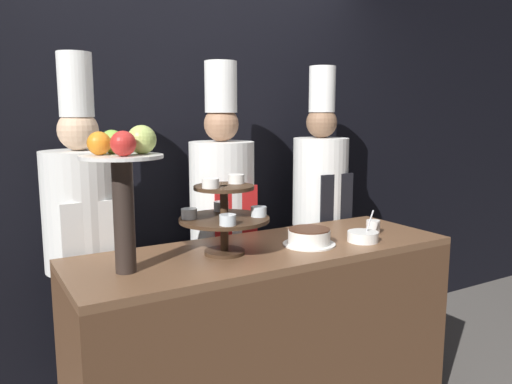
% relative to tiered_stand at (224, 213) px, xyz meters
% --- Properties ---
extents(wall_back, '(10.00, 0.06, 2.80)m').
position_rel_tiered_stand_xyz_m(wall_back, '(0.22, 0.89, 0.25)').
color(wall_back, black).
rests_on(wall_back, ground_plane).
extents(buffet_counter, '(1.82, 0.61, 0.96)m').
position_rel_tiered_stand_xyz_m(buffet_counter, '(0.22, -0.01, -0.67)').
color(buffet_counter, brown).
rests_on(buffet_counter, ground_plane).
extents(tiered_stand, '(0.40, 0.40, 0.35)m').
position_rel_tiered_stand_xyz_m(tiered_stand, '(0.00, 0.00, 0.00)').
color(tiered_stand, '#3D2819').
rests_on(tiered_stand, buffet_counter).
extents(fruit_pedestal, '(0.32, 0.32, 0.58)m').
position_rel_tiered_stand_xyz_m(fruit_pedestal, '(-0.45, -0.03, 0.21)').
color(fruit_pedestal, '#2D231E').
rests_on(fruit_pedestal, buffet_counter).
extents(cake_round, '(0.25, 0.25, 0.08)m').
position_rel_tiered_stand_xyz_m(cake_round, '(0.42, -0.07, -0.15)').
color(cake_round, white).
rests_on(cake_round, buffet_counter).
extents(cup_white, '(0.07, 0.07, 0.07)m').
position_rel_tiered_stand_xyz_m(cup_white, '(0.84, -0.05, -0.15)').
color(cup_white, white).
rests_on(cup_white, buffet_counter).
extents(serving_bowl_near, '(0.15, 0.15, 0.15)m').
position_rel_tiered_stand_xyz_m(serving_bowl_near, '(0.68, -0.15, -0.16)').
color(serving_bowl_near, white).
rests_on(serving_bowl_near, buffet_counter).
extents(chef_left, '(0.37, 0.37, 1.86)m').
position_rel_tiered_stand_xyz_m(chef_left, '(-0.50, 0.52, -0.17)').
color(chef_left, '#38332D').
rests_on(chef_left, ground_plane).
extents(chef_center_left, '(0.36, 0.36, 1.86)m').
position_rel_tiered_stand_xyz_m(chef_center_left, '(0.25, 0.52, -0.15)').
color(chef_center_left, black).
rests_on(chef_center_left, ground_plane).
extents(chef_center_right, '(0.34, 0.34, 1.86)m').
position_rel_tiered_stand_xyz_m(chef_center_right, '(0.94, 0.52, -0.14)').
color(chef_center_right, '#28282D').
rests_on(chef_center_right, ground_plane).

